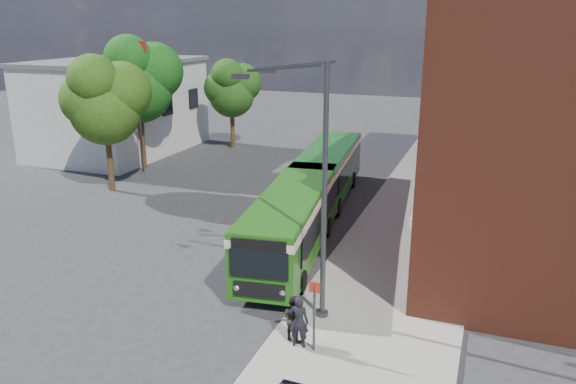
% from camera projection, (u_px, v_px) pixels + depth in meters
% --- Properties ---
extents(ground, '(120.00, 120.00, 0.00)m').
position_uv_depth(ground, '(218.00, 274.00, 23.56)').
color(ground, '#2B2B2D').
rests_on(ground, ground).
extents(pavement, '(6.00, 48.00, 0.15)m').
position_uv_depth(pavement, '(414.00, 230.00, 28.37)').
color(pavement, gray).
rests_on(pavement, ground).
extents(kerb_line, '(0.12, 48.00, 0.01)m').
position_uv_depth(kerb_line, '(355.00, 224.00, 29.41)').
color(kerb_line, beige).
rests_on(kerb_line, ground).
extents(white_building, '(9.40, 13.40, 7.30)m').
position_uv_depth(white_building, '(118.00, 106.00, 44.63)').
color(white_building, beige).
rests_on(white_building, ground).
extents(flagpole, '(0.95, 0.10, 9.00)m').
position_uv_depth(flagpole, '(139.00, 102.00, 37.92)').
color(flagpole, '#373A3C').
rests_on(flagpole, ground).
extents(street_lamp, '(2.96, 2.38, 9.00)m').
position_uv_depth(street_lamp, '(314.00, 190.00, 18.75)').
color(street_lamp, '#373A3C').
rests_on(street_lamp, ground).
extents(bus_stop_sign, '(0.35, 0.08, 2.52)m').
position_uv_depth(bus_stop_sign, '(314.00, 312.00, 17.49)').
color(bus_stop_sign, '#373A3C').
rests_on(bus_stop_sign, ground).
extents(bus_front, '(3.97, 11.24, 3.02)m').
position_uv_depth(bus_front, '(292.00, 217.00, 24.92)').
color(bus_front, '#215D15').
rests_on(bus_front, ground).
extents(bus_rear, '(3.64, 10.68, 3.02)m').
position_uv_depth(bus_rear, '(328.00, 167.00, 33.38)').
color(bus_rear, '#17561D').
rests_on(bus_rear, ground).
extents(pedestrian_a, '(0.69, 0.49, 1.77)m').
position_uv_depth(pedestrian_a, '(299.00, 321.00, 17.85)').
color(pedestrian_a, black).
rests_on(pedestrian_a, pavement).
extents(pedestrian_b, '(0.90, 0.78, 1.56)m').
position_uv_depth(pedestrian_b, '(293.00, 318.00, 18.26)').
color(pedestrian_b, black).
rests_on(pedestrian_b, pavement).
extents(tree_left, '(4.98, 4.73, 8.41)m').
position_uv_depth(tree_left, '(104.00, 99.00, 33.45)').
color(tree_left, '#332212').
rests_on(tree_left, ground).
extents(tree_mid, '(5.54, 5.27, 9.35)m').
position_uv_depth(tree_mid, '(138.00, 79.00, 38.78)').
color(tree_mid, '#332212').
rests_on(tree_mid, ground).
extents(tree_right, '(4.35, 4.14, 7.35)m').
position_uv_depth(tree_right, '(232.00, 88.00, 45.39)').
color(tree_right, '#332212').
rests_on(tree_right, ground).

